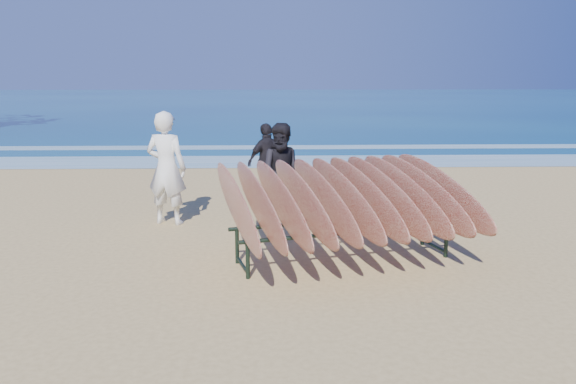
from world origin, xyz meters
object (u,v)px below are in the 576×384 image
at_px(person_white, 167,168).
at_px(person_dark_a, 284,173).
at_px(surfboard_rack, 344,198).
at_px(person_dark_b, 267,161).

relative_size(person_white, person_dark_a, 1.13).
distance_m(surfboard_rack, person_white, 3.58).
bearing_deg(person_dark_b, surfboard_rack, 70.50).
xyz_separation_m(person_white, person_dark_b, (1.76, 2.00, -0.19)).
bearing_deg(person_dark_a, surfboard_rack, -67.14).
xyz_separation_m(person_white, person_dark_a, (2.07, 0.11, -0.11)).
distance_m(person_dark_a, person_dark_b, 1.92).
height_order(person_white, person_dark_a, person_white).
distance_m(surfboard_rack, person_dark_a, 2.39).
xyz_separation_m(surfboard_rack, person_white, (-2.87, 2.14, 0.08)).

